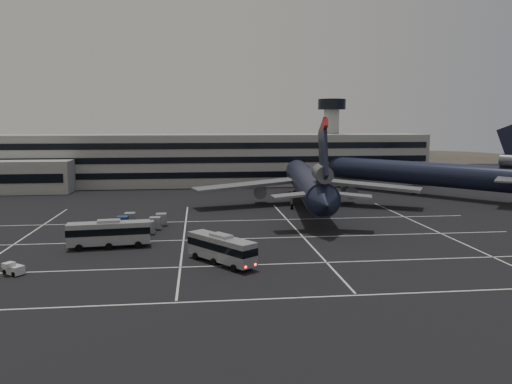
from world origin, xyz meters
TOP-DOWN VIEW (x-y plane):
  - ground at (0.00, 0.00)m, footprint 260.00×260.00m
  - lane_markings at (0.95, 0.72)m, footprint 90.00×55.62m
  - terminal at (-2.95, 71.14)m, footprint 125.00×26.00m
  - hills at (17.99, 170.00)m, footprint 352.00×180.00m
  - trijet_main at (18.22, 29.54)m, footprint 47.16×57.68m
  - trijet_far at (48.89, 45.29)m, footprint 41.17×48.08m
  - bus_near at (-1.02, -9.05)m, footprint 8.32×9.88m
  - bus_far at (-16.08, 0.76)m, footprint 11.35×3.72m
  - tug_b at (-24.71, -10.75)m, footprint 2.71×2.56m
  - uld_cluster at (-14.22, 9.62)m, footprint 11.00×16.92m

SIDE VIEW (x-z plane):
  - hills at x=17.99m, z-range -34.07..9.93m
  - ground at x=0.00m, z-range 0.00..0.00m
  - lane_markings at x=0.95m, z-range 0.00..0.01m
  - tug_b at x=-24.71m, z-range -0.09..1.42m
  - uld_cluster at x=-14.22m, z-range -0.02..2.01m
  - bus_near at x=-1.02m, z-range 0.18..3.90m
  - bus_far at x=-16.08m, z-range 0.19..4.12m
  - trijet_main at x=18.22m, z-range -3.79..14.29m
  - trijet_far at x=48.89m, z-range -3.61..14.47m
  - terminal at x=-2.95m, z-range -5.07..18.93m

